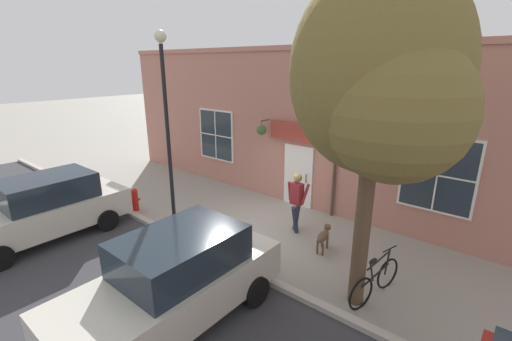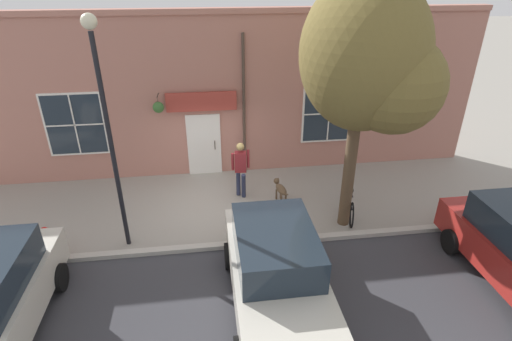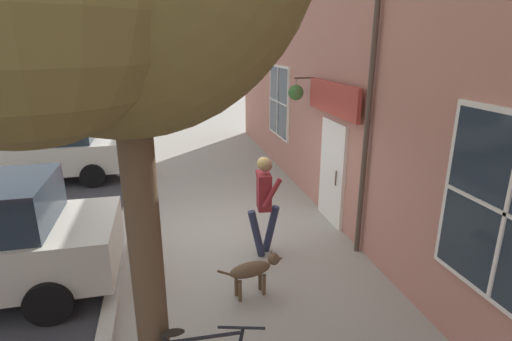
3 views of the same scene
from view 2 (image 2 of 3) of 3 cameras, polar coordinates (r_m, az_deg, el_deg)
ground_plane at (r=11.90m, az=-6.20°, el=-5.06°), size 90.00×90.00×0.00m
storefront_facade at (r=12.97m, az=-7.18°, el=10.40°), size 0.95×18.00×5.25m
pedestrian_walking at (r=11.83m, az=-2.22°, el=0.88°), size 0.61×0.58×1.78m
dog_on_leash at (r=11.90m, az=3.51°, el=-2.60°), size 1.04×0.36×0.63m
street_tree_by_curb at (r=9.57m, az=16.08°, el=14.61°), size 3.29×3.10×6.32m
leaning_bicycle at (r=11.54m, az=13.06°, el=-4.58°), size 1.72×0.39×0.99m
parked_car_mid_block at (r=8.25m, az=2.90°, el=-14.07°), size 4.30×1.94×1.75m
street_lamp at (r=9.27m, az=-20.77°, el=7.99°), size 0.32×0.32×5.52m
fire_hydrant at (r=11.04m, az=-27.69°, el=-8.82°), size 0.34×0.20×0.77m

